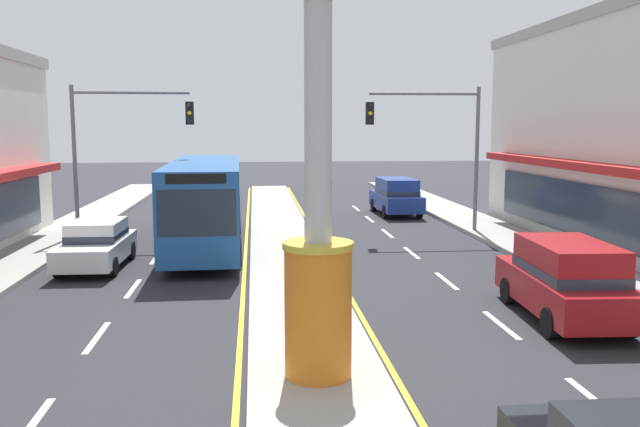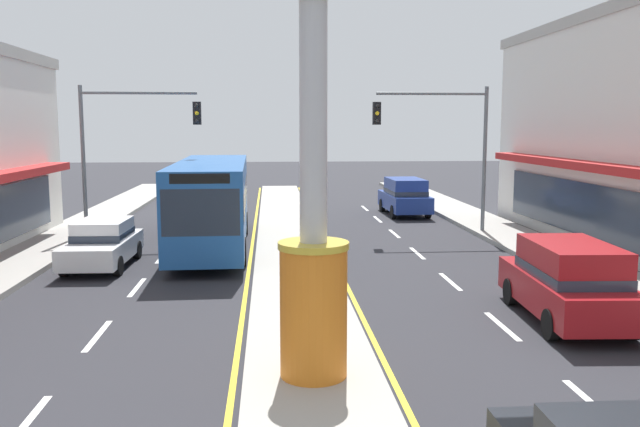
{
  "view_description": "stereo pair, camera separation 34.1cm",
  "coord_description": "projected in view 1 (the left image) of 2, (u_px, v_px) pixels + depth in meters",
  "views": [
    {
      "loc": [
        -1.1,
        -5.17,
        4.59
      ],
      "look_at": [
        0.39,
        9.7,
        2.6
      ],
      "focal_mm": 37.11,
      "sensor_mm": 36.0,
      "label": 1
    },
    {
      "loc": [
        -0.76,
        -5.2,
        4.59
      ],
      "look_at": [
        0.39,
        9.7,
        2.6
      ],
      "focal_mm": 37.11,
      "sensor_mm": 36.0,
      "label": 2
    }
  ],
  "objects": [
    {
      "name": "median_strip",
      "position": [
        286.0,
        253.0,
        23.56
      ],
      "size": [
        2.53,
        52.0,
        0.14
      ],
      "primitive_type": "cube",
      "color": "#A39E93",
      "rests_on": "ground"
    },
    {
      "name": "sidewalk_right",
      "position": [
        557.0,
        259.0,
        22.49
      ],
      "size": [
        2.57,
        60.0,
        0.18
      ],
      "primitive_type": "cube",
      "color": "#9E9B93",
      "rests_on": "ground"
    },
    {
      "name": "lane_markings",
      "position": [
        288.0,
        263.0,
        22.23
      ],
      "size": [
        9.27,
        52.0,
        0.01
      ],
      "color": "silver",
      "rests_on": "ground"
    },
    {
      "name": "district_sign",
      "position": [
        318.0,
        135.0,
        11.31
      ],
      "size": [
        7.94,
        1.26,
        8.23
      ],
      "color": "orange",
      "rests_on": "median_strip"
    },
    {
      "name": "traffic_light_left_side",
      "position": [
        118.0,
        134.0,
        26.51
      ],
      "size": [
        4.86,
        0.46,
        6.2
      ],
      "color": "slate",
      "rests_on": "ground"
    },
    {
      "name": "traffic_light_right_side",
      "position": [
        437.0,
        134.0,
        27.51
      ],
      "size": [
        4.86,
        0.46,
        6.2
      ],
      "color": "slate",
      "rests_on": "ground"
    },
    {
      "name": "sedan_near_right_lane",
      "position": [
        97.0,
        244.0,
        21.43
      ],
      "size": [
        1.92,
        4.34,
        1.53
      ],
      "color": "white",
      "rests_on": "ground"
    },
    {
      "name": "bus_far_right_lane",
      "position": [
        206.0,
        199.0,
        24.77
      ],
      "size": [
        2.79,
        11.26,
        3.26
      ],
      "color": "#1E5199",
      "rests_on": "ground"
    },
    {
      "name": "suv_near_left_lane",
      "position": [
        396.0,
        196.0,
        34.2
      ],
      "size": [
        2.06,
        4.65,
        1.9
      ],
      "color": "navy",
      "rests_on": "ground"
    },
    {
      "name": "suv_far_left_oncoming",
      "position": [
        566.0,
        279.0,
        15.61
      ],
      "size": [
        2.17,
        4.7,
        1.9
      ],
      "color": "maroon",
      "rests_on": "ground"
    }
  ]
}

